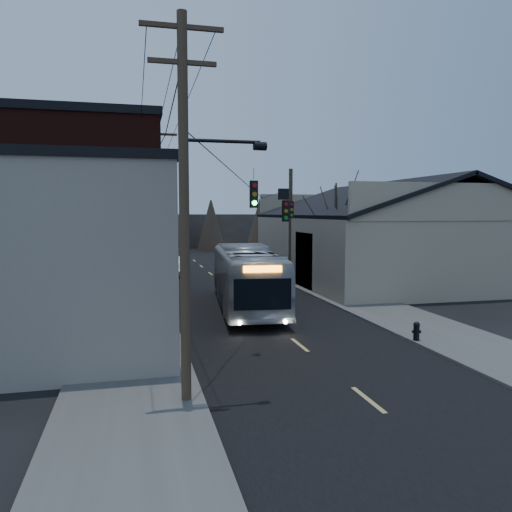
% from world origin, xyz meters
% --- Properties ---
extents(ground, '(160.00, 160.00, 0.00)m').
position_xyz_m(ground, '(0.00, 0.00, 0.00)').
color(ground, black).
rests_on(ground, ground).
extents(road_surface, '(9.00, 110.00, 0.02)m').
position_xyz_m(road_surface, '(0.00, 30.00, 0.01)').
color(road_surface, black).
rests_on(road_surface, ground).
extents(sidewalk_left, '(4.00, 110.00, 0.12)m').
position_xyz_m(sidewalk_left, '(-6.50, 30.00, 0.06)').
color(sidewalk_left, '#474744').
rests_on(sidewalk_left, ground).
extents(sidewalk_right, '(4.00, 110.00, 0.12)m').
position_xyz_m(sidewalk_right, '(6.50, 30.00, 0.06)').
color(sidewalk_right, '#474744').
rests_on(sidewalk_right, ground).
extents(building_clapboard, '(8.00, 8.00, 7.00)m').
position_xyz_m(building_clapboard, '(-9.00, 9.00, 3.50)').
color(building_clapboard, slate).
rests_on(building_clapboard, ground).
extents(building_brick, '(10.00, 12.00, 10.00)m').
position_xyz_m(building_brick, '(-10.00, 20.00, 5.00)').
color(building_brick, black).
rests_on(building_brick, ground).
extents(building_left_far, '(9.00, 14.00, 7.00)m').
position_xyz_m(building_left_far, '(-9.50, 36.00, 3.50)').
color(building_left_far, '#332E29').
rests_on(building_left_far, ground).
extents(warehouse, '(16.16, 20.60, 7.73)m').
position_xyz_m(warehouse, '(13.00, 25.00, 2.70)').
color(warehouse, gray).
rests_on(warehouse, ground).
extents(building_far_left, '(10.00, 12.00, 6.00)m').
position_xyz_m(building_far_left, '(-6.00, 65.00, 3.00)').
color(building_far_left, '#332E29').
rests_on(building_far_left, ground).
extents(building_far_right, '(12.00, 14.00, 5.00)m').
position_xyz_m(building_far_right, '(7.00, 70.00, 2.50)').
color(building_far_right, '#332E29').
rests_on(building_far_right, ground).
extents(bare_tree, '(0.40, 0.40, 7.20)m').
position_xyz_m(bare_tree, '(6.50, 20.00, 3.60)').
color(bare_tree, black).
rests_on(bare_tree, ground).
extents(utility_lines, '(11.24, 45.28, 10.50)m').
position_xyz_m(utility_lines, '(-3.11, 24.14, 4.95)').
color(utility_lines, '#382B1E').
rests_on(utility_lines, ground).
extents(bus, '(4.18, 12.60, 3.44)m').
position_xyz_m(bus, '(-0.38, 16.05, 1.72)').
color(bus, '#9EA4A9').
rests_on(bus, ground).
extents(parked_car, '(1.95, 4.85, 1.57)m').
position_xyz_m(parked_car, '(-3.14, 31.58, 0.78)').
color(parked_car, '#B2B4BA').
rests_on(parked_car, ground).
extents(fire_hydrant, '(0.37, 0.26, 0.77)m').
position_xyz_m(fire_hydrant, '(4.70, 7.20, 0.53)').
color(fire_hydrant, black).
rests_on(fire_hydrant, sidewalk_right).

